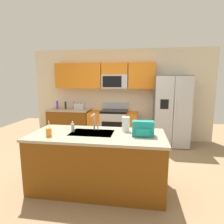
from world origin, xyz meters
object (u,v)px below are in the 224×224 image
object	(u,v)px
toaster	(79,106)
bottle_purple	(57,105)
refrigerator	(171,111)
bottle_pink	(74,105)
soap_dispenser	(73,127)
backpack	(143,128)
sink_faucet	(94,121)
drink_cup_orange	(49,132)
pepper_mill	(66,105)
range_oven	(113,126)
paper_towel_roll	(126,124)

from	to	relation	value
toaster	bottle_purple	distance (m)	0.68
refrigerator	bottle_pink	world-z (taller)	refrigerator
soap_dispenser	backpack	world-z (taller)	backpack
refrigerator	bottle_purple	xyz separation A→B (m)	(-3.21, 0.06, 0.09)
bottle_purple	backpack	distance (m)	3.41
sink_faucet	drink_cup_orange	distance (m)	0.74
pepper_mill	backpack	size ratio (longest dim) A/B	0.68
toaster	sink_faucet	xyz separation A→B (m)	(0.96, -2.14, 0.08)
toaster	pepper_mill	distance (m)	0.44
range_oven	paper_towel_roll	size ratio (longest dim) A/B	5.67
toaster	bottle_pink	world-z (taller)	bottle_pink
refrigerator	bottle_purple	world-z (taller)	refrigerator
pepper_mill	refrigerator	bearing A→B (deg)	-1.34
drink_cup_orange	toaster	bearing A→B (deg)	98.33
pepper_mill	soap_dispenser	world-z (taller)	pepper_mill
refrigerator	drink_cup_orange	size ratio (longest dim) A/B	7.58
soap_dispenser	paper_towel_roll	distance (m)	0.87
backpack	pepper_mill	bearing A→B (deg)	132.69
soap_dispenser	pepper_mill	bearing A→B (deg)	114.71
range_oven	pepper_mill	size ratio (longest dim) A/B	6.22
sink_faucet	soap_dispenser	world-z (taller)	sink_faucet
pepper_mill	sink_faucet	bearing A→B (deg)	-57.46
sink_faucet	refrigerator	bearing A→B (deg)	53.55
toaster	pepper_mill	size ratio (longest dim) A/B	1.28
pepper_mill	bottle_pink	world-z (taller)	same
drink_cup_orange	sink_faucet	bearing A→B (deg)	36.90
backpack	refrigerator	bearing A→B (deg)	71.70
range_oven	soap_dispenser	world-z (taller)	range_oven
bottle_pink	backpack	bearing A→B (deg)	-50.91
soap_dispenser	bottle_purple	bearing A→B (deg)	119.70
bottle_purple	sink_faucet	size ratio (longest dim) A/B	0.84
toaster	refrigerator	bearing A→B (deg)	-0.44
paper_towel_roll	range_oven	bearing A→B (deg)	103.69
pepper_mill	backpack	xyz separation A→B (m)	(2.20, -2.38, 0.01)
bottle_pink	sink_faucet	size ratio (longest dim) A/B	0.77
bottle_purple	soap_dispenser	distance (m)	2.65
range_oven	soap_dispenser	distance (m)	2.40
refrigerator	toaster	xyz separation A→B (m)	(-2.53, 0.02, 0.07)
range_oven	drink_cup_orange	distance (m)	2.74
bottle_pink	sink_faucet	xyz separation A→B (m)	(1.13, -2.18, 0.06)
paper_towel_roll	toaster	bearing A→B (deg)	125.12
refrigerator	backpack	world-z (taller)	refrigerator
bottle_pink	toaster	bearing A→B (deg)	-15.56
pepper_mill	sink_faucet	world-z (taller)	sink_faucet
refrigerator	sink_faucet	size ratio (longest dim) A/B	6.56
range_oven	soap_dispenser	xyz separation A→B (m)	(-0.33, -2.32, 0.53)
pepper_mill	paper_towel_roll	distance (m)	2.89
sink_faucet	drink_cup_orange	size ratio (longest dim) A/B	1.16
toaster	backpack	distance (m)	2.92
sink_faucet	soap_dispenser	distance (m)	0.37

